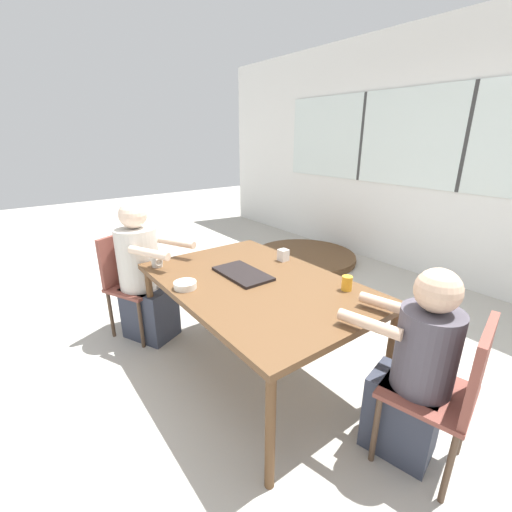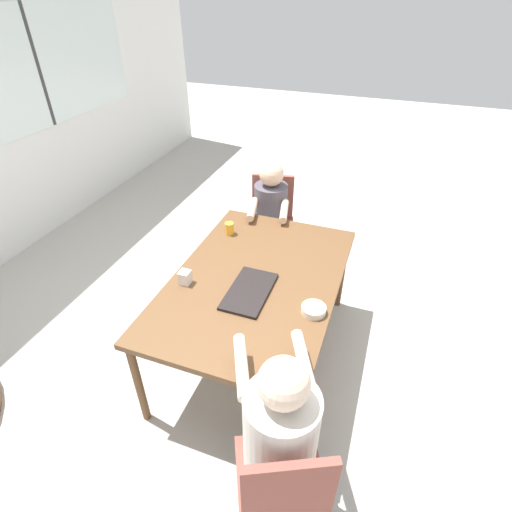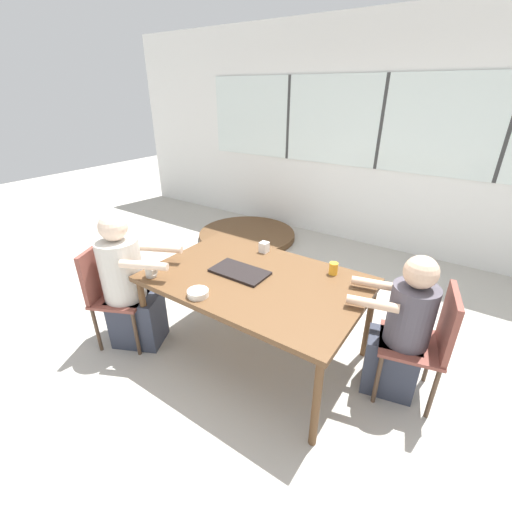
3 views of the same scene
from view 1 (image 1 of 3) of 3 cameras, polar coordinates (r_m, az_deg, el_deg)
name	(u,v)px [view 1 (image 1 of 3)]	position (r m, az deg, el deg)	size (l,w,h in m)	color
ground_plane	(256,369)	(2.66, 0.00, -18.39)	(16.00, 16.00, 0.00)	#B2ADA3
wall_back_with_windows	(465,157)	(4.35, 31.50, 13.94)	(8.40, 0.08, 2.80)	silver
dining_table	(256,288)	(2.31, 0.00, -5.43)	(1.59, 1.05, 0.71)	brown
chair_for_woman_green_shirt	(451,386)	(1.96, 29.76, -18.28)	(0.48, 0.48, 0.86)	brown
chair_for_man_blue_shirt	(129,276)	(3.07, -20.42, -3.09)	(0.53, 0.53, 0.86)	brown
person_woman_green_shirt	(414,375)	(1.99, 24.83, -17.56)	(0.57, 0.40, 1.08)	#333847
person_man_blue_shirt	(144,279)	(2.96, -18.23, -3.64)	(0.67, 0.55, 1.16)	#333847
food_tray_dark	(243,274)	(2.39, -2.24, -2.95)	(0.43, 0.24, 0.02)	black
coffee_mug	(157,261)	(2.63, -16.18, -0.79)	(0.09, 0.08, 0.09)	beige
juice_glass	(347,283)	(2.22, 14.92, -4.40)	(0.07, 0.07, 0.09)	gold
milk_carton_small	(283,255)	(2.66, 4.56, 0.17)	(0.07, 0.07, 0.09)	silver
bowl_white_shallow	(185,285)	(2.23, -11.72, -4.76)	(0.14, 0.14, 0.04)	silver
folded_table_stack	(304,257)	(4.76, 7.97, -0.12)	(1.40, 1.40, 0.09)	brown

